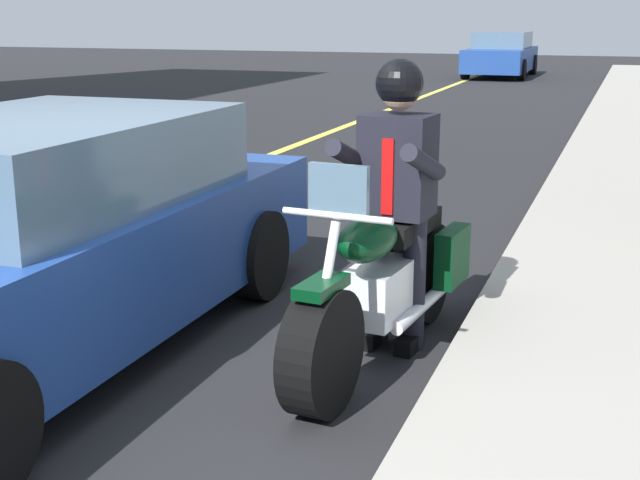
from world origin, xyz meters
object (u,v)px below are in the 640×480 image
(motorcycle_main, at_px, (383,284))
(car_dark, at_px, (501,55))
(car_silver, at_px, (29,241))
(rider_main, at_px, (397,180))

(motorcycle_main, relative_size, car_dark, 0.48)
(motorcycle_main, xyz_separation_m, car_silver, (0.64, -1.98, 0.24))
(rider_main, relative_size, car_dark, 0.38)
(car_silver, bearing_deg, car_dark, -177.97)
(motorcycle_main, bearing_deg, rider_main, 175.29)
(motorcycle_main, distance_m, car_silver, 2.10)
(rider_main, height_order, car_silver, rider_main)
(motorcycle_main, bearing_deg, car_silver, -72.24)
(car_dark, bearing_deg, car_silver, 2.03)
(motorcycle_main, distance_m, rider_main, 0.61)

